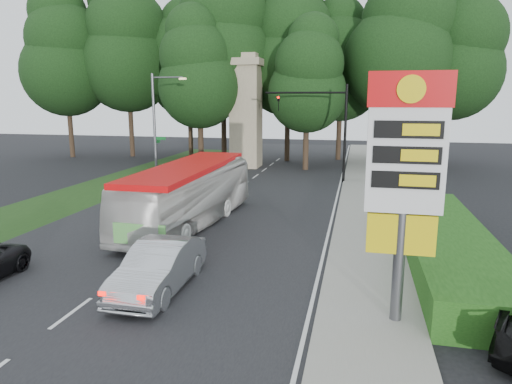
% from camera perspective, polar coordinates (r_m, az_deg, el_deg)
% --- Properties ---
extents(ground, '(120.00, 120.00, 0.00)m').
position_cam_1_polar(ground, '(14.46, -23.21, -14.66)').
color(ground, black).
rests_on(ground, ground).
extents(road_surface, '(14.00, 80.00, 0.02)m').
position_cam_1_polar(road_surface, '(24.53, -6.76, -3.03)').
color(road_surface, black).
rests_on(road_surface, ground).
extents(sidewalk_right, '(3.00, 80.00, 0.12)m').
position_cam_1_polar(sidewalk_right, '(23.19, 13.52, -4.01)').
color(sidewalk_right, gray).
rests_on(sidewalk_right, ground).
extents(grass_verge_left, '(5.00, 50.00, 0.02)m').
position_cam_1_polar(grass_verge_left, '(33.88, -18.66, 0.51)').
color(grass_verge_left, '#193814').
rests_on(grass_verge_left, ground).
extents(hedge, '(3.00, 14.00, 1.20)m').
position_cam_1_polar(hedge, '(19.51, 22.61, -5.91)').
color(hedge, '#1A4713').
rests_on(hedge, ground).
extents(gas_station_pylon, '(2.10, 0.45, 6.85)m').
position_cam_1_polar(gas_station_pylon, '(12.54, 18.16, 3.13)').
color(gas_station_pylon, '#59595E').
rests_on(gas_station_pylon, ground).
extents(traffic_signal_mast, '(6.10, 0.35, 7.20)m').
position_cam_1_polar(traffic_signal_mast, '(34.47, 8.93, 8.97)').
color(traffic_signal_mast, black).
rests_on(traffic_signal_mast, ground).
extents(streetlight_signs, '(2.75, 0.98, 8.00)m').
position_cam_1_polar(streetlight_signs, '(35.70, -12.28, 8.56)').
color(streetlight_signs, '#59595E').
rests_on(streetlight_signs, ground).
extents(monument, '(3.00, 3.00, 10.05)m').
position_cam_1_polar(monument, '(41.59, -1.25, 10.13)').
color(monument, gray).
rests_on(monument, ground).
extents(tree_far_west, '(8.96, 8.96, 17.60)m').
position_cam_1_polar(tree_far_west, '(52.91, -22.81, 15.62)').
color(tree_far_west, '#2D2116').
rests_on(tree_far_west, ground).
extents(tree_west_mid, '(9.80, 9.80, 19.25)m').
position_cam_1_polar(tree_west_mid, '(51.60, -15.86, 17.32)').
color(tree_west_mid, '#2D2116').
rests_on(tree_west_mid, ground).
extents(tree_west_near, '(8.40, 8.40, 16.50)m').
position_cam_1_polar(tree_west_near, '(50.80, -8.43, 15.82)').
color(tree_west_near, '#2D2116').
rests_on(tree_west_near, ground).
extents(tree_center_left, '(10.08, 10.08, 19.80)m').
position_cam_1_polar(tree_center_left, '(45.64, -4.21, 18.94)').
color(tree_center_left, '#2D2116').
rests_on(tree_center_left, ground).
extents(tree_center_right, '(9.24, 9.24, 18.15)m').
position_cam_1_polar(tree_center_right, '(46.15, 4.08, 17.60)').
color(tree_center_right, '#2D2116').
rests_on(tree_center_right, ground).
extents(tree_east_near, '(8.12, 8.12, 15.95)m').
position_cam_1_polar(tree_east_near, '(47.53, 10.63, 15.65)').
color(tree_east_near, '#2D2116').
rests_on(tree_east_near, ground).
extents(tree_east_mid, '(9.52, 9.52, 18.70)m').
position_cam_1_polar(tree_east_mid, '(43.78, 17.38, 17.90)').
color(tree_east_mid, '#2D2116').
rests_on(tree_east_mid, ground).
extents(tree_far_east, '(8.68, 8.68, 17.05)m').
position_cam_1_polar(tree_far_east, '(46.26, 23.53, 15.86)').
color(tree_far_east, '#2D2116').
rests_on(tree_far_east, ground).
extents(tree_monument_left, '(7.28, 7.28, 14.30)m').
position_cam_1_polar(tree_monument_left, '(41.84, -7.13, 14.95)').
color(tree_monument_left, '#2D2116').
rests_on(tree_monument_left, ground).
extents(tree_monument_right, '(6.72, 6.72, 13.20)m').
position_cam_1_polar(tree_monument_right, '(40.16, 6.43, 14.15)').
color(tree_monument_right, '#2D2116').
rests_on(tree_monument_right, ground).
extents(transit_bus, '(3.47, 11.01, 3.02)m').
position_cam_1_polar(transit_bus, '(22.63, -8.39, -0.41)').
color(transit_bus, silver).
rests_on(transit_bus, ground).
extents(sedan_silver, '(1.72, 4.82, 1.58)m').
position_cam_1_polar(sedan_silver, '(15.37, -12.02, -9.14)').
color(sedan_silver, '#B3B5BB').
rests_on(sedan_silver, ground).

